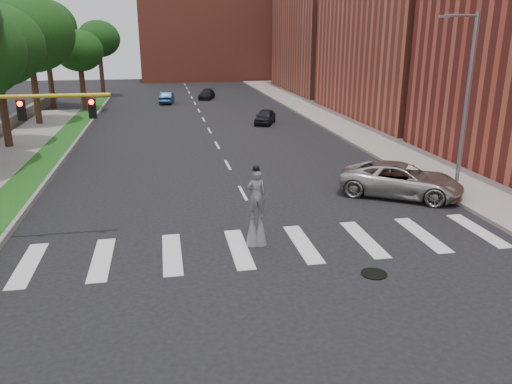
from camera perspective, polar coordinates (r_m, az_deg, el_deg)
name	(u,v)px	position (r m, az deg, el deg)	size (l,w,h in m)	color
ground_plane	(277,257)	(18.84, 2.41, -7.43)	(160.00, 160.00, 0.00)	black
grass_median	(56,150)	(38.20, -21.92, 4.49)	(2.00, 60.00, 0.25)	#184E16
median_curb	(71,149)	(38.00, -20.37, 4.63)	(0.20, 60.00, 0.28)	gray
sidewalk_right	(351,127)	(45.42, 10.81, 7.33)	(5.00, 90.00, 0.18)	gray
manhole	(374,274)	(18.02, 13.33, -9.08)	(0.90, 0.90, 0.04)	black
building_far	(344,19)	(75.25, 10.05, 18.92)	(16.00, 22.00, 20.00)	#A24C3C
building_backdrop	(213,28)	(95.13, -4.91, 18.19)	(26.00, 14.00, 18.00)	#B14C37
streetlight	(465,99)	(27.21, 22.79, 9.79)	(2.05, 0.20, 9.00)	slate
traffic_signal	(3,142)	(20.82, -26.90, 5.14)	(5.30, 0.23, 6.20)	black
stilt_performer	(256,212)	(19.38, 0.03, -2.33)	(0.84, 0.52, 3.25)	#352115
suv_crossing	(401,180)	(26.55, 16.23, 1.34)	(2.81, 6.10, 1.69)	#B0AEA6
car_near	(265,117)	(46.66, 1.05, 8.61)	(1.56, 3.89, 1.32)	black
car_mid	(167,98)	(61.71, -10.16, 10.58)	(1.45, 4.15, 1.37)	navy
car_far	(207,94)	(65.26, -5.65, 11.05)	(1.64, 4.03, 1.17)	black
tree_4	(28,34)	(49.37, -24.63, 16.14)	(7.89, 7.89, 11.37)	#352115
tree_5	(44,28)	(60.51, -23.05, 16.91)	(6.83, 6.83, 11.56)	#352115
tree_6	(79,51)	(56.38, -19.58, 14.91)	(4.94, 4.94, 8.41)	#352115
tree_7	(99,39)	(69.93, -17.55, 16.31)	(5.46, 5.46, 9.69)	#352115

